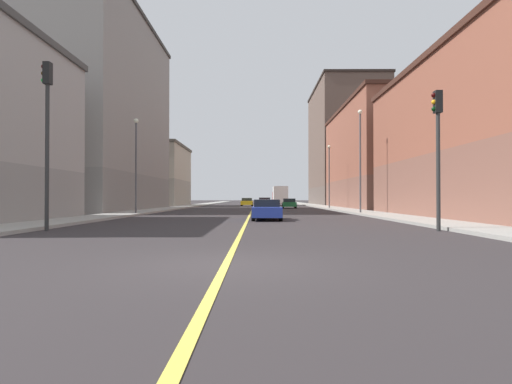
{
  "coord_description": "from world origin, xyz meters",
  "views": [
    {
      "loc": [
        0.66,
        -8.55,
        1.35
      ],
      "look_at": [
        0.34,
        49.23,
        2.11
      ],
      "focal_mm": 29.75,
      "sensor_mm": 36.0,
      "label": 1
    }
  ],
  "objects_px": {
    "building_right_distant": "(149,176)",
    "car_red": "(265,202)",
    "building_left_near": "(503,138)",
    "street_lamp_left_far": "(329,170)",
    "traffic_light_right_near": "(47,123)",
    "car_blue": "(267,210)",
    "street_lamp_right_near": "(136,156)",
    "car_yellow": "(247,202)",
    "box_truck": "(280,196)",
    "traffic_light_left_near": "(438,140)",
    "building_right_midblock": "(92,114)",
    "building_left_far": "(345,146)",
    "street_lamp_left_near": "(360,151)",
    "car_green": "(289,203)",
    "building_left_mid": "(385,157)"
  },
  "relations": [
    {
      "from": "building_left_mid",
      "to": "car_green",
      "type": "bearing_deg",
      "value": 177.24
    },
    {
      "from": "car_yellow",
      "to": "car_green",
      "type": "bearing_deg",
      "value": -66.27
    },
    {
      "from": "traffic_light_right_near",
      "to": "street_lamp_left_near",
      "type": "distance_m",
      "value": 24.08
    },
    {
      "from": "building_right_distant",
      "to": "car_red",
      "type": "xyz_separation_m",
      "value": [
        18.21,
        -6.11,
        -4.14
      ]
    },
    {
      "from": "building_left_near",
      "to": "car_yellow",
      "type": "xyz_separation_m",
      "value": [
        -17.77,
        39.17,
        -4.6
      ]
    },
    {
      "from": "street_lamp_right_near",
      "to": "car_green",
      "type": "xyz_separation_m",
      "value": [
        13.49,
        20.78,
        -4.01
      ]
    },
    {
      "from": "building_left_near",
      "to": "traffic_light_right_near",
      "type": "height_order",
      "value": "building_left_near"
    },
    {
      "from": "car_yellow",
      "to": "box_truck",
      "type": "xyz_separation_m",
      "value": [
        5.45,
        4.82,
        1.06
      ]
    },
    {
      "from": "traffic_light_right_near",
      "to": "car_blue",
      "type": "bearing_deg",
      "value": 43.24
    },
    {
      "from": "building_left_mid",
      "to": "street_lamp_left_near",
      "type": "distance_m",
      "value": 20.49
    },
    {
      "from": "traffic_light_right_near",
      "to": "car_red",
      "type": "xyz_separation_m",
      "value": [
        9.5,
        43.44,
        -3.71
      ]
    },
    {
      "from": "traffic_light_right_near",
      "to": "car_yellow",
      "type": "bearing_deg",
      "value": 82.22
    },
    {
      "from": "building_left_mid",
      "to": "traffic_light_right_near",
      "type": "relative_size",
      "value": 3.61
    },
    {
      "from": "traffic_light_right_near",
      "to": "building_left_far",
      "type": "bearing_deg",
      "value": 67.91
    },
    {
      "from": "street_lamp_right_near",
      "to": "car_red",
      "type": "relative_size",
      "value": 1.67
    },
    {
      "from": "car_red",
      "to": "building_right_midblock",
      "type": "bearing_deg",
      "value": -137.59
    },
    {
      "from": "building_right_distant",
      "to": "car_green",
      "type": "relative_size",
      "value": 3.77
    },
    {
      "from": "building_left_near",
      "to": "street_lamp_left_far",
      "type": "height_order",
      "value": "building_left_near"
    },
    {
      "from": "building_left_mid",
      "to": "car_red",
      "type": "bearing_deg",
      "value": 154.08
    },
    {
      "from": "traffic_light_left_near",
      "to": "box_truck",
      "type": "height_order",
      "value": "traffic_light_left_near"
    },
    {
      "from": "street_lamp_left_near",
      "to": "traffic_light_right_near",
      "type": "bearing_deg",
      "value": -134.42
    },
    {
      "from": "building_left_mid",
      "to": "street_lamp_left_near",
      "type": "relative_size",
      "value": 2.98
    },
    {
      "from": "building_left_near",
      "to": "car_green",
      "type": "height_order",
      "value": "building_left_near"
    },
    {
      "from": "building_right_distant",
      "to": "traffic_light_right_near",
      "type": "relative_size",
      "value": 2.18
    },
    {
      "from": "building_left_far",
      "to": "traffic_light_right_near",
      "type": "xyz_separation_m",
      "value": [
        -24.57,
        -60.52,
        -6.44
      ]
    },
    {
      "from": "building_left_far",
      "to": "street_lamp_left_near",
      "type": "relative_size",
      "value": 2.66
    },
    {
      "from": "building_right_midblock",
      "to": "car_yellow",
      "type": "height_order",
      "value": "building_right_midblock"
    },
    {
      "from": "car_red",
      "to": "street_lamp_left_far",
      "type": "bearing_deg",
      "value": -56.8
    },
    {
      "from": "building_left_far",
      "to": "building_left_near",
      "type": "bearing_deg",
      "value": -90.0
    },
    {
      "from": "street_lamp_left_far",
      "to": "car_green",
      "type": "height_order",
      "value": "street_lamp_left_far"
    },
    {
      "from": "building_left_near",
      "to": "car_blue",
      "type": "height_order",
      "value": "building_left_near"
    },
    {
      "from": "building_right_midblock",
      "to": "car_blue",
      "type": "xyz_separation_m",
      "value": [
        17.81,
        -18.26,
        -9.48
      ]
    },
    {
      "from": "car_green",
      "to": "car_yellow",
      "type": "bearing_deg",
      "value": 113.73
    },
    {
      "from": "building_left_mid",
      "to": "traffic_light_right_near",
      "type": "height_order",
      "value": "building_left_mid"
    },
    {
      "from": "building_right_midblock",
      "to": "traffic_light_right_near",
      "type": "height_order",
      "value": "building_right_midblock"
    },
    {
      "from": "building_right_distant",
      "to": "car_red",
      "type": "height_order",
      "value": "building_right_distant"
    },
    {
      "from": "building_right_distant",
      "to": "car_yellow",
      "type": "xyz_separation_m",
      "value": [
        15.5,
        0.14,
        -4.18
      ]
    },
    {
      "from": "traffic_light_left_near",
      "to": "street_lamp_right_near",
      "type": "distance_m",
      "value": 23.17
    },
    {
      "from": "building_left_far",
      "to": "box_truck",
      "type": "distance_m",
      "value": 16.47
    },
    {
      "from": "building_right_midblock",
      "to": "street_lamp_left_near",
      "type": "distance_m",
      "value": 27.76
    },
    {
      "from": "street_lamp_right_near",
      "to": "street_lamp_left_far",
      "type": "relative_size",
      "value": 1.01
    },
    {
      "from": "building_left_near",
      "to": "street_lamp_left_far",
      "type": "distance_m",
      "value": 23.03
    },
    {
      "from": "car_red",
      "to": "car_yellow",
      "type": "distance_m",
      "value": 6.81
    },
    {
      "from": "building_right_midblock",
      "to": "traffic_light_left_near",
      "type": "bearing_deg",
      "value": -47.54
    },
    {
      "from": "building_left_far",
      "to": "building_right_distant",
      "type": "height_order",
      "value": "building_left_far"
    },
    {
      "from": "traffic_light_left_near",
      "to": "car_blue",
      "type": "height_order",
      "value": "traffic_light_left_near"
    },
    {
      "from": "building_right_midblock",
      "to": "car_green",
      "type": "xyz_separation_m",
      "value": [
        21.22,
        9.88,
        -9.5
      ]
    },
    {
      "from": "car_red",
      "to": "traffic_light_left_near",
      "type": "bearing_deg",
      "value": -81.71
    },
    {
      "from": "building_left_mid",
      "to": "street_lamp_left_far",
      "type": "relative_size",
      "value": 3.39
    },
    {
      "from": "building_left_near",
      "to": "car_blue",
      "type": "bearing_deg",
      "value": -172.75
    }
  ]
}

